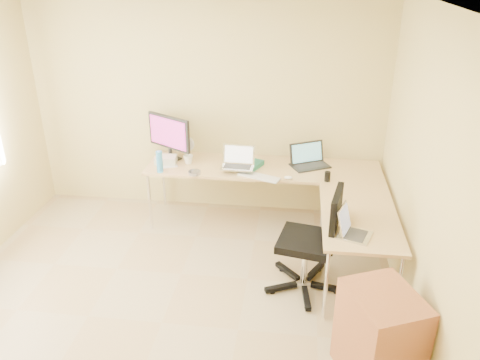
# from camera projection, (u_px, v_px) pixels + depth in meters

# --- Properties ---
(floor) EXTENTS (4.50, 4.50, 0.00)m
(floor) POSITION_uv_depth(u_px,v_px,m) (162.00, 323.00, 4.19)
(floor) COLOR tan
(floor) RESTS_ON ground
(ceiling) EXTENTS (4.50, 4.50, 0.00)m
(ceiling) POSITION_uv_depth(u_px,v_px,m) (134.00, 8.00, 3.10)
(ceiling) COLOR white
(ceiling) RESTS_ON ground
(wall_back) EXTENTS (4.50, 0.00, 4.50)m
(wall_back) POSITION_uv_depth(u_px,v_px,m) (206.00, 106.00, 5.67)
(wall_back) COLOR #D2C070
(wall_back) RESTS_ON ground
(wall_right) EXTENTS (0.00, 4.50, 4.50)m
(wall_right) POSITION_uv_depth(u_px,v_px,m) (437.00, 205.00, 3.40)
(wall_right) COLOR #D2C070
(wall_right) RESTS_ON ground
(desk_main) EXTENTS (2.65, 0.70, 0.73)m
(desk_main) POSITION_uv_depth(u_px,v_px,m) (263.00, 195.00, 5.62)
(desk_main) COLOR tan
(desk_main) RESTS_ON ground
(desk_return) EXTENTS (0.70, 1.30, 0.73)m
(desk_return) POSITION_uv_depth(u_px,v_px,m) (356.00, 248.00, 4.61)
(desk_return) COLOR tan
(desk_return) RESTS_ON ground
(monitor) EXTENTS (0.64, 0.49, 0.53)m
(monitor) POSITION_uv_depth(u_px,v_px,m) (169.00, 138.00, 5.57)
(monitor) COLOR black
(monitor) RESTS_ON desk_main
(book_stack) EXTENTS (0.35, 0.40, 0.05)m
(book_stack) POSITION_uv_depth(u_px,v_px,m) (248.00, 165.00, 5.44)
(book_stack) COLOR #227263
(book_stack) RESTS_ON desk_main
(laptop_center) EXTENTS (0.37, 0.29, 0.23)m
(laptop_center) POSITION_uv_depth(u_px,v_px,m) (237.00, 158.00, 5.26)
(laptop_center) COLOR silver
(laptop_center) RESTS_ON desk_main
(laptop_black) EXTENTS (0.51, 0.46, 0.26)m
(laptop_black) POSITION_uv_depth(u_px,v_px,m) (311.00, 156.00, 5.42)
(laptop_black) COLOR black
(laptop_black) RESTS_ON desk_main
(keyboard) EXTENTS (0.48, 0.29, 0.02)m
(keyboard) POSITION_uv_depth(u_px,v_px,m) (259.00, 177.00, 5.20)
(keyboard) COLOR silver
(keyboard) RESTS_ON desk_main
(mouse) EXTENTS (0.11, 0.08, 0.03)m
(mouse) POSITION_uv_depth(u_px,v_px,m) (288.00, 178.00, 5.16)
(mouse) COLOR white
(mouse) RESTS_ON desk_main
(mug) EXTENTS (0.14, 0.14, 0.10)m
(mug) POSITION_uv_depth(u_px,v_px,m) (188.00, 159.00, 5.53)
(mug) COLOR white
(mug) RESTS_ON desk_main
(cd_stack) EXTENTS (0.17, 0.17, 0.03)m
(cd_stack) POSITION_uv_depth(u_px,v_px,m) (195.00, 173.00, 5.27)
(cd_stack) COLOR #AAACC8
(cd_stack) RESTS_ON desk_main
(water_bottle) EXTENTS (0.07, 0.07, 0.25)m
(water_bottle) POSITION_uv_depth(u_px,v_px,m) (160.00, 162.00, 5.28)
(water_bottle) COLOR #348BCE
(water_bottle) RESTS_ON desk_main
(papers) EXTENTS (0.32, 0.37, 0.01)m
(papers) POSITION_uv_depth(u_px,v_px,m) (166.00, 163.00, 5.56)
(papers) COLOR white
(papers) RESTS_ON desk_main
(white_box) EXTENTS (0.26, 0.20, 0.09)m
(white_box) POSITION_uv_depth(u_px,v_px,m) (166.00, 160.00, 5.54)
(white_box) COLOR beige
(white_box) RESTS_ON desk_main
(desk_fan) EXTENTS (0.22, 0.22, 0.24)m
(desk_fan) POSITION_uv_depth(u_px,v_px,m) (187.00, 147.00, 5.70)
(desk_fan) COLOR silver
(desk_fan) RESTS_ON desk_main
(black_cup) EXTENTS (0.08, 0.08, 0.11)m
(black_cup) POSITION_uv_depth(u_px,v_px,m) (327.00, 177.00, 5.10)
(black_cup) COLOR black
(black_cup) RESTS_ON desk_main
(laptop_return) EXTENTS (0.38, 0.34, 0.21)m
(laptop_return) POSITION_uv_depth(u_px,v_px,m) (356.00, 225.00, 4.07)
(laptop_return) COLOR silver
(laptop_return) RESTS_ON desk_return
(office_chair) EXTENTS (0.75, 0.75, 1.07)m
(office_chair) POSITION_uv_depth(u_px,v_px,m) (306.00, 242.00, 4.45)
(office_chair) COLOR black
(office_chair) RESTS_ON ground
(cabinet) EXTENTS (0.65, 0.70, 0.79)m
(cabinet) POSITION_uv_depth(u_px,v_px,m) (379.00, 339.00, 3.52)
(cabinet) COLOR #A6642B
(cabinet) RESTS_ON ground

